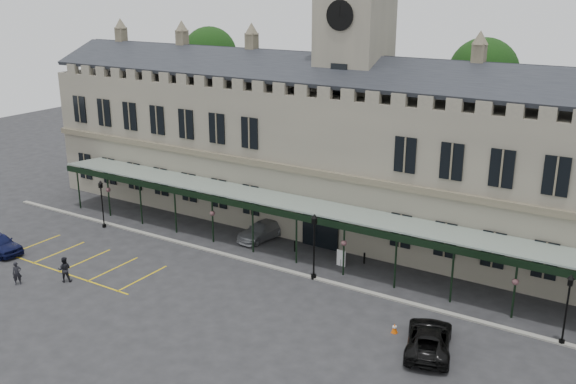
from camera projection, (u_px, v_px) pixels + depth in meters
The scene contains 19 objects.
ground at pixel (241, 300), 42.99m from camera, with size 140.00×140.00×0.00m, color #252527.
station_building at pixel (350, 156), 53.87m from camera, with size 60.00×10.36×17.30m.
clock_tower at pixel (353, 77), 51.91m from camera, with size 5.60×5.60×24.80m.
canopy at pixel (298, 232), 48.28m from camera, with size 50.00×4.10×4.30m.
kerb at pixel (284, 270), 47.41m from camera, with size 60.00×0.40×0.12m, color gray.
parking_markings at pixel (80, 263), 48.83m from camera, with size 16.00×6.00×0.01m, color gold, non-canonical shape.
tree_behind_left at pixel (210, 56), 70.37m from camera, with size 6.00×6.00×16.00m.
tree_behind_mid at pixel (483, 75), 55.25m from camera, with size 6.00×6.00×16.00m.
lamp_post_left at pixel (102, 200), 55.27m from camera, with size 0.40×0.40×4.26m.
lamp_post_mid at pixel (314, 241), 45.24m from camera, with size 0.47×0.47×4.98m.
lamp_post_right at pixel (567, 303), 36.87m from camera, with size 0.43×0.43×4.50m.
traffic_cone at pixel (395, 328), 38.86m from camera, with size 0.39×0.39×0.62m.
sign_board at pixel (341, 258), 48.10m from camera, with size 0.74×0.11×1.27m.
bollard_left at pixel (295, 246), 50.80m from camera, with size 0.16×0.16×0.89m, color black.
bollard_right at pixel (364, 258), 48.60m from camera, with size 0.15×0.15×0.85m, color black.
car_taxi at pixel (263, 230), 53.37m from camera, with size 2.00×4.93×1.43m, color #929499.
car_van at pixel (429, 339), 36.83m from camera, with size 2.49×5.39×1.50m, color black.
person_a at pixel (17, 273), 45.03m from camera, with size 0.62×0.41×1.69m, color black.
person_b at pixel (65, 269), 45.45m from camera, with size 0.91×0.71×1.87m, color black.
Camera 1 is at (23.20, -31.17, 20.03)m, focal length 40.00 mm.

